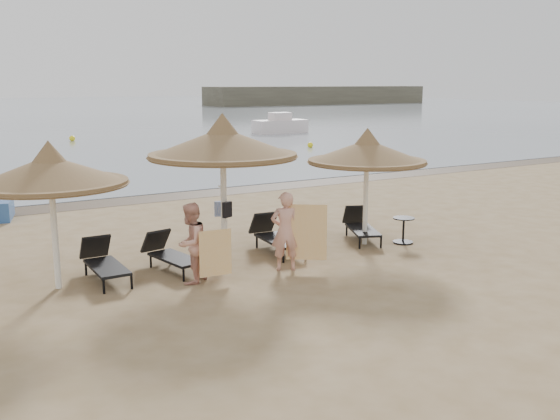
% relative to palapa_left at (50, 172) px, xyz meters
% --- Properties ---
extents(ground, '(160.00, 160.00, 0.00)m').
position_rel_palapa_left_xyz_m(ground, '(3.53, -1.42, -2.20)').
color(ground, '#98815E').
rests_on(ground, ground).
extents(wet_sand_strip, '(200.00, 1.60, 0.01)m').
position_rel_palapa_left_xyz_m(wet_sand_strip, '(3.53, 7.98, -2.19)').
color(wet_sand_strip, '#4B3D2D').
rests_on(wet_sand_strip, ground).
extents(palapa_left, '(2.78, 2.78, 2.76)m').
position_rel_palapa_left_xyz_m(palapa_left, '(0.00, 0.00, 0.00)').
color(palapa_left, white).
rests_on(palapa_left, ground).
extents(palapa_center, '(3.17, 3.17, 3.15)m').
position_rel_palapa_left_xyz_m(palapa_center, '(3.52, 0.20, 0.31)').
color(palapa_center, white).
rests_on(palapa_center, ground).
extents(palapa_right, '(2.77, 2.77, 2.75)m').
position_rel_palapa_left_xyz_m(palapa_right, '(6.94, -0.31, -0.01)').
color(palapa_right, white).
rests_on(palapa_right, ground).
extents(lounger_far_left, '(0.59, 1.72, 0.77)m').
position_rel_palapa_left_xyz_m(lounger_far_left, '(0.90, 0.18, -1.85)').
color(lounger_far_left, black).
rests_on(lounger_far_left, ground).
extents(lounger_near_left, '(0.85, 1.73, 0.74)m').
position_rel_palapa_left_xyz_m(lounger_near_left, '(2.24, 0.11, -1.86)').
color(lounger_near_left, black).
rests_on(lounger_near_left, ground).
extents(lounger_near_right, '(0.71, 1.83, 0.80)m').
position_rel_palapa_left_xyz_m(lounger_near_right, '(4.80, 0.26, -1.84)').
color(lounger_near_right, black).
rests_on(lounger_near_right, ground).
extents(lounger_far_right, '(1.16, 1.77, 0.75)m').
position_rel_palapa_left_xyz_m(lounger_far_right, '(7.15, 0.13, -1.86)').
color(lounger_far_right, black).
rests_on(lounger_far_right, ground).
extents(side_table, '(0.51, 0.51, 0.62)m').
position_rel_palapa_left_xyz_m(side_table, '(7.80, -0.69, -1.91)').
color(side_table, black).
rests_on(side_table, ground).
extents(person_left, '(0.98, 0.94, 1.80)m').
position_rel_palapa_left_xyz_m(person_left, '(2.28, -0.94, -1.30)').
color(person_left, tan).
rests_on(person_left, ground).
extents(person_right, '(1.02, 0.86, 1.88)m').
position_rel_palapa_left_xyz_m(person_right, '(4.25, -1.14, -1.25)').
color(person_right, tan).
rests_on(person_right, ground).
extents(towel_left, '(0.64, 0.08, 0.89)m').
position_rel_palapa_left_xyz_m(towel_left, '(2.63, -1.29, -1.58)').
color(towel_left, orange).
rests_on(towel_left, ground).
extents(towel_right, '(0.69, 0.48, 1.15)m').
position_rel_palapa_left_xyz_m(towel_right, '(4.60, -1.39, -1.40)').
color(towel_right, orange).
rests_on(towel_right, ground).
extents(bag_patterned, '(0.27, 0.16, 0.33)m').
position_rel_palapa_left_xyz_m(bag_patterned, '(3.52, 0.38, -1.11)').
color(bag_patterned, silver).
rests_on(bag_patterned, ground).
extents(bag_dark, '(0.25, 0.17, 0.33)m').
position_rel_palapa_left_xyz_m(bag_dark, '(3.52, 0.04, -1.07)').
color(bag_dark, black).
rests_on(bag_dark, ground).
extents(buoy_mid, '(0.37, 0.37, 0.37)m').
position_rel_palapa_left_xyz_m(buoy_mid, '(6.74, 29.92, -2.01)').
color(buoy_mid, yellow).
rests_on(buoy_mid, ground).
extents(buoy_right, '(0.33, 0.33, 0.33)m').
position_rel_palapa_left_xyz_m(buoy_right, '(17.83, 18.79, -2.03)').
color(buoy_right, yellow).
rests_on(buoy_right, ground).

